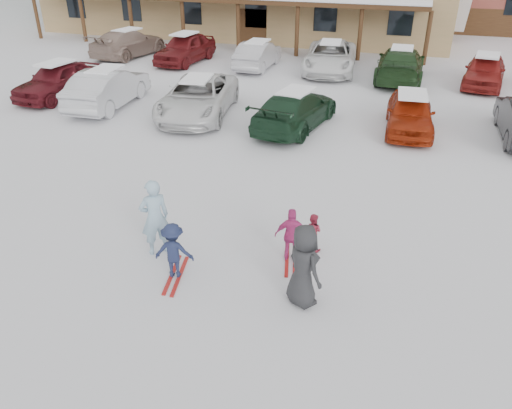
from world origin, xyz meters
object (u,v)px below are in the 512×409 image
(parked_car_3, at_px, (295,109))
(parked_car_11, at_px, (400,64))
(parked_car_7, at_px, (128,43))
(bystander_dark, at_px, (304,266))
(parked_car_8, at_px, (185,48))
(parked_car_1, at_px, (108,88))
(parked_car_0, at_px, (58,80))
(parked_car_2, at_px, (198,97))
(toddler_red, at_px, (312,232))
(parked_car_4, at_px, (410,113))
(child_navy, at_px, (174,251))
(parked_car_12, at_px, (485,71))
(parked_car_10, at_px, (330,57))
(adult_skier, at_px, (155,217))
(parked_car_9, at_px, (258,55))
(child_magenta, at_px, (292,235))

(parked_car_3, height_order, parked_car_11, parked_car_11)
(parked_car_7, bearing_deg, bystander_dark, 137.35)
(parked_car_8, bearing_deg, parked_car_1, -83.06)
(bystander_dark, xyz_separation_m, parked_car_11, (0.68, 17.83, -0.09))
(parked_car_0, bearing_deg, parked_car_2, 1.32)
(toddler_red, height_order, parked_car_4, parked_car_4)
(toddler_red, xyz_separation_m, parked_car_8, (-10.68, 16.19, 0.32))
(child_navy, height_order, parked_car_12, parked_car_12)
(parked_car_1, xyz_separation_m, parked_car_7, (-4.15, 8.68, -0.03))
(parked_car_10, xyz_separation_m, parked_car_12, (7.41, -0.51, -0.03))
(parked_car_3, distance_m, parked_car_11, 8.74)
(bystander_dark, distance_m, parked_car_2, 11.89)
(adult_skier, relative_size, parked_car_2, 0.34)
(adult_skier, distance_m, parked_car_2, 9.69)
(parked_car_0, bearing_deg, toddler_red, -27.81)
(parked_car_8, relative_size, parked_car_12, 1.08)
(bystander_dark, relative_size, parked_car_1, 0.37)
(parked_car_0, relative_size, parked_car_2, 0.83)
(bystander_dark, xyz_separation_m, parked_car_2, (-6.55, 9.92, -0.13))
(toddler_red, distance_m, child_navy, 3.17)
(parked_car_7, bearing_deg, parked_car_9, -174.30)
(parked_car_1, height_order, parked_car_3, parked_car_1)
(parked_car_12, bearing_deg, parked_car_8, -172.51)
(adult_skier, xyz_separation_m, parked_car_8, (-7.36, 17.38, -0.12))
(adult_skier, relative_size, parked_car_9, 0.43)
(parked_car_9, bearing_deg, parked_car_3, 116.25)
(parked_car_2, xyz_separation_m, parked_car_11, (7.23, 7.91, 0.04))
(child_navy, distance_m, parked_car_4, 11.45)
(parked_car_7, bearing_deg, parked_car_4, 162.94)
(parked_car_0, bearing_deg, parked_car_7, 104.29)
(child_magenta, bearing_deg, parked_car_4, -115.51)
(parked_car_7, relative_size, parked_car_9, 1.23)
(parked_car_8, xyz_separation_m, parked_car_11, (11.57, -0.26, -0.00))
(parked_car_12, bearing_deg, parked_car_7, -173.72)
(child_magenta, relative_size, parked_car_11, 0.24)
(parked_car_9, relative_size, parked_car_10, 0.78)
(parked_car_9, xyz_separation_m, parked_car_12, (11.21, -0.10, 0.03))
(parked_car_4, distance_m, parked_car_8, 14.44)
(parked_car_0, height_order, parked_car_8, parked_car_8)
(parked_car_1, relative_size, parked_car_9, 1.12)
(parked_car_3, bearing_deg, parked_car_11, -102.70)
(parked_car_10, bearing_deg, toddler_red, -86.86)
(parked_car_9, relative_size, parked_car_11, 0.79)
(bystander_dark, bearing_deg, child_navy, 39.98)
(toddler_red, xyz_separation_m, parked_car_10, (-2.67, 16.59, 0.30))
(parked_car_1, relative_size, parked_car_4, 1.17)
(adult_skier, height_order, parked_car_1, adult_skier)
(bystander_dark, height_order, parked_car_1, bystander_dark)
(parked_car_2, distance_m, parked_car_7, 11.86)
(parked_car_4, relative_size, parked_car_12, 0.95)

